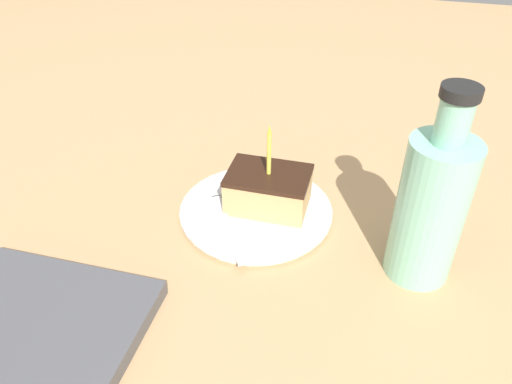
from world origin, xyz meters
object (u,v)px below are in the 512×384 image
object	(u,v)px
fork	(224,212)
bottle	(431,206)
cake_slice	(268,189)
plate	(256,211)

from	to	relation	value
fork	bottle	distance (m)	0.28
cake_slice	bottle	size ratio (longest dim) A/B	0.52
cake_slice	fork	bearing A→B (deg)	-59.18
cake_slice	fork	distance (m)	0.07
cake_slice	bottle	bearing A→B (deg)	73.25
plate	fork	bearing A→B (deg)	-59.61
plate	cake_slice	size ratio (longest dim) A/B	1.67
cake_slice	bottle	world-z (taller)	bottle
cake_slice	plate	bearing A→B (deg)	-58.08
plate	fork	distance (m)	0.05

